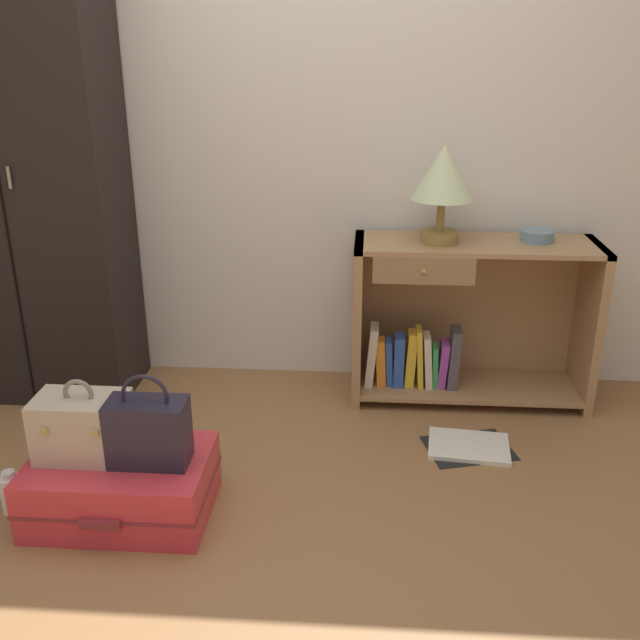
# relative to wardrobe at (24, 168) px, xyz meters

# --- Properties ---
(ground_plane) EXTENTS (9.00, 9.00, 0.00)m
(ground_plane) POSITION_rel_wardrobe_xyz_m (1.16, -1.20, -1.07)
(ground_plane) COLOR olive
(back_wall) EXTENTS (6.40, 0.10, 2.60)m
(back_wall) POSITION_rel_wardrobe_xyz_m (1.16, 0.30, 0.23)
(back_wall) COLOR silver
(back_wall) RESTS_ON ground_plane
(wardrobe) EXTENTS (0.82, 0.47, 2.14)m
(wardrobe) POSITION_rel_wardrobe_xyz_m (0.00, 0.00, 0.00)
(wardrobe) COLOR black
(wardrobe) RESTS_ON ground_plane
(bookshelf) EXTENTS (1.09, 0.39, 0.76)m
(bookshelf) POSITION_rel_wardrobe_xyz_m (1.97, 0.05, -0.70)
(bookshelf) COLOR #A37A51
(bookshelf) RESTS_ON ground_plane
(table_lamp) EXTENTS (0.27, 0.27, 0.42)m
(table_lamp) POSITION_rel_wardrobe_xyz_m (1.84, 0.02, -0.02)
(table_lamp) COLOR olive
(table_lamp) RESTS_ON bookshelf
(bowl) EXTENTS (0.15, 0.15, 0.05)m
(bowl) POSITION_rel_wardrobe_xyz_m (2.28, 0.07, -0.28)
(bowl) COLOR slate
(bowl) RESTS_ON bookshelf
(suitcase_large) EXTENTS (0.64, 0.45, 0.23)m
(suitcase_large) POSITION_rel_wardrobe_xyz_m (0.68, -0.98, -0.95)
(suitcase_large) COLOR #D1333D
(suitcase_large) RESTS_ON ground_plane
(train_case) EXTENTS (0.32, 0.20, 0.30)m
(train_case) POSITION_rel_wardrobe_xyz_m (0.56, -0.97, -0.73)
(train_case) COLOR #B7A88E
(train_case) RESTS_ON suitcase_large
(handbag) EXTENTS (0.27, 0.14, 0.34)m
(handbag) POSITION_rel_wardrobe_xyz_m (0.80, -1.00, -0.72)
(handbag) COLOR #231E2D
(handbag) RESTS_ON suitcase_large
(bottle) EXTENTS (0.08, 0.08, 0.17)m
(bottle) POSITION_rel_wardrobe_xyz_m (0.27, -1.00, -0.99)
(bottle) COLOR white
(bottle) RESTS_ON ground_plane
(open_book_on_floor) EXTENTS (0.40, 0.34, 0.02)m
(open_book_on_floor) POSITION_rel_wardrobe_xyz_m (1.97, -0.46, -1.06)
(open_book_on_floor) COLOR white
(open_book_on_floor) RESTS_ON ground_plane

